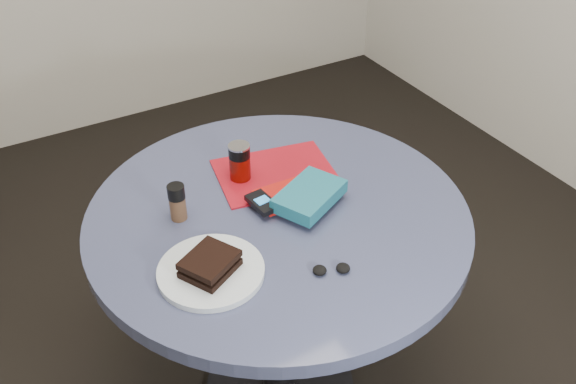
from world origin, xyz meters
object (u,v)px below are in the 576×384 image
sandwich (210,264)px  mp3_player (262,203)px  table (279,257)px  plate (211,271)px  novel (309,196)px  headphones (331,269)px  magazine (275,173)px  soda_can (240,162)px  red_book (288,195)px  pepper_grinder (177,202)px

sandwich → mp3_player: sandwich is taller
table → plate: (-0.25, -0.13, 0.17)m
novel → mp3_player: novel is taller
sandwich → headphones: (0.25, -0.13, -0.03)m
plate → mp3_player: 0.26m
table → plate: 0.33m
table → magazine: magazine is taller
sandwich → soda_can: bearing=53.4°
table → red_book: 0.19m
novel → headphones: 0.25m
plate → novel: bearing=17.3°
plate → pepper_grinder: 0.23m
headphones → pepper_grinder: bearing=122.4°
table → soda_can: soda_can is taller
mp3_player → headphones: bearing=-83.8°
plate → red_book: size_ratio=1.51×
pepper_grinder → red_book: pepper_grinder is taller
table → red_book: bearing=35.4°
soda_can → mp3_player: (-0.01, -0.16, -0.03)m
sandwich → red_book: size_ratio=0.92×
red_book → mp3_player: bearing=-168.9°
sandwich → red_book: sandwich is taller
table → magazine: 0.24m
soda_can → headphones: 0.44m
table → sandwich: bearing=-152.0°
soda_can → headphones: bearing=-87.8°
table → mp3_player: bearing=150.6°
red_book → table: bearing=-143.4°
magazine → mp3_player: (-0.11, -0.13, 0.02)m
soda_can → pepper_grinder: size_ratio=1.10×
table → pepper_grinder: size_ratio=9.92×
sandwich → pepper_grinder: 0.24m
soda_can → novel: 0.23m
plate → novel: size_ratio=1.32×
table → pepper_grinder: (-0.23, 0.10, 0.21)m
magazine → sandwich: bearing=-128.3°
mp3_player → soda_can: bearing=84.9°
magazine → headphones: size_ratio=3.41×
magazine → mp3_player: bearing=-119.5°
magazine → pepper_grinder: bearing=-160.2°
red_book → novel: (0.03, -0.06, 0.03)m
soda_can → mp3_player: 0.16m
mp3_player → novel: bearing=-22.4°
sandwich → magazine: size_ratio=0.47×
sandwich → soda_can: 0.39m
plate → sandwich: bearing=-119.1°
soda_can → sandwich: bearing=-126.6°
magazine → red_book: size_ratio=1.96×
headphones → soda_can: bearing=92.2°
pepper_grinder → magazine: pepper_grinder is taller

